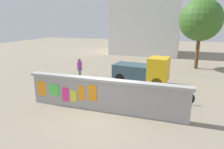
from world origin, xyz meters
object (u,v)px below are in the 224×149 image
Objects in this scene: auto_rickshaw_truck at (144,71)px; person_walking at (80,67)px; motorcycle at (103,89)px; bicycle_far at (133,99)px; bicycle_near at (177,97)px; tree_roadside at (201,20)px.

person_walking is at bearing -168.41° from auto_rickshaw_truck.
bicycle_far is (1.85, -0.60, -0.10)m from motorcycle.
bicycle_near is 2.27m from bicycle_far.
motorcycle is (-1.64, -3.25, -0.44)m from auto_rickshaw_truck.
auto_rickshaw_truck is at bearing -120.88° from tree_roadside.
auto_rickshaw_truck is 3.70m from bicycle_near.
tree_roadside reaches higher than auto_rickshaw_truck.
bicycle_far is at bearing -33.34° from person_walking.
bicycle_far is 0.29× the size of tree_roadside.
tree_roadside is at bearing 59.12° from auto_rickshaw_truck.
tree_roadside is (7.93, 6.95, 3.21)m from person_walking.
motorcycle is at bearing 162.07° from bicycle_far.
tree_roadside reaches higher than bicycle_near.
tree_roadside is at bearing 81.30° from bicycle_near.
bicycle_near is at bearing -16.92° from person_walking.
bicycle_near is at bearing -51.90° from auto_rickshaw_truck.
bicycle_near is (2.26, -2.88, -0.54)m from auto_rickshaw_truck.
bicycle_far is at bearing -86.92° from auto_rickshaw_truck.
person_walking is at bearing 163.08° from bicycle_near.
bicycle_near is at bearing 25.33° from bicycle_far.
tree_roadside reaches higher than motorcycle.
bicycle_near is at bearing 5.47° from motorcycle.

